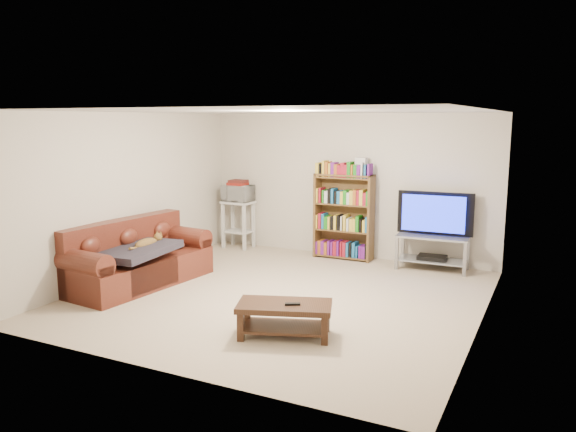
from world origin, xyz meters
The scene contains 19 objects.
floor centered at (0.00, 0.00, 0.00)m, with size 5.00×5.00×0.00m, color #C8B394.
ceiling centered at (0.00, 0.00, 2.40)m, with size 5.00×5.00×0.00m, color white.
wall_back centered at (0.00, 2.50, 1.20)m, with size 5.00×5.00×0.00m, color beige.
wall_front centered at (0.00, -2.50, 1.20)m, with size 5.00×5.00×0.00m, color beige.
wall_left centered at (-2.50, 0.00, 1.20)m, with size 5.00×5.00×0.00m, color beige.
wall_right centered at (2.50, 0.00, 1.20)m, with size 5.00×5.00×0.00m, color beige.
sofa centered at (-2.11, -0.41, 0.32)m, with size 1.12×2.19×0.90m.
blanket centered at (-1.94, -0.57, 0.53)m, with size 0.81×1.05×0.10m, color #28252E.
cat centered at (-1.92, -0.38, 0.59)m, with size 0.23×0.57×0.17m, color brown, non-canonical shape.
coffee_table centered at (0.65, -1.23, 0.25)m, with size 1.11×0.81×0.36m.
remote centered at (0.75, -1.24, 0.37)m, with size 0.16×0.05×0.02m, color black.
tv_stand centered at (1.50, 2.20, 0.36)m, with size 1.09×0.53×0.54m.
television centered at (1.50, 2.20, 0.87)m, with size 1.15×0.15×0.67m, color black.
dvd_player centered at (1.50, 2.20, 0.19)m, with size 0.43×0.30×0.06m, color black.
bookshelf centered at (0.01, 2.27, 0.73)m, with size 0.98×0.31×1.41m.
shelf_clutter centered at (0.11, 2.29, 1.52)m, with size 0.72×0.22×0.28m.
microwave_stand centered at (-1.98, 2.19, 0.54)m, with size 0.55×0.41×0.85m.
microwave centered at (-1.98, 2.19, 1.00)m, with size 0.52×0.36×0.29m, color silver.
game_boxes centered at (-1.98, 2.19, 1.16)m, with size 0.31×0.27×0.05m, color maroon.
Camera 1 is at (3.20, -6.36, 2.30)m, focal length 35.00 mm.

